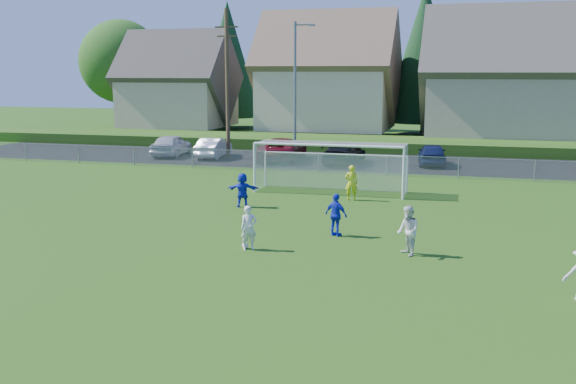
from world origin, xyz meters
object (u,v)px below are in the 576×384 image
(goalkeeper, at_px, (351,183))
(player_blue_b, at_px, (243,190))
(car_c, at_px, (282,149))
(car_e, at_px, (432,154))
(player_white_a, at_px, (249,228))
(soccer_goal, at_px, (331,159))
(car_a, at_px, (171,145))
(car_d, at_px, (344,153))
(player_blue_a, at_px, (336,215))
(soccer_ball, at_px, (245,245))
(car_b, at_px, (214,148))
(player_white_b, at_px, (408,231))

(goalkeeper, bearing_deg, player_blue_b, 20.35)
(car_c, distance_m, car_e, 9.79)
(player_white_a, bearing_deg, soccer_goal, 56.97)
(car_a, xyz_separation_m, car_c, (8.25, -0.34, -0.01))
(player_blue_b, bearing_deg, player_white_a, 101.36)
(car_a, relative_size, car_e, 1.08)
(player_blue_b, distance_m, car_d, 14.95)
(player_blue_a, height_order, goalkeeper, goalkeeper)
(soccer_ball, height_order, car_e, car_e)
(car_a, bearing_deg, car_d, 171.67)
(car_b, bearing_deg, player_blue_a, 118.91)
(player_white_b, relative_size, soccer_goal, 0.22)
(player_white_b, bearing_deg, car_d, 167.03)
(car_a, bearing_deg, player_white_b, 125.99)
(player_white_a, distance_m, soccer_goal, 11.50)
(player_white_a, xyz_separation_m, car_a, (-13.36, 22.44, 0.02))
(car_b, bearing_deg, car_c, 173.95)
(car_b, xyz_separation_m, car_e, (14.78, 0.22, 0.02))
(soccer_ball, distance_m, player_white_a, 0.67)
(player_blue_a, xyz_separation_m, soccer_goal, (-2.03, 8.81, 0.84))
(car_c, bearing_deg, player_blue_b, 95.88)
(player_white_a, distance_m, car_b, 24.50)
(goalkeeper, xyz_separation_m, car_a, (-15.13, 12.82, -0.05))
(car_e, height_order, soccer_goal, soccer_goal)
(car_b, xyz_separation_m, car_d, (9.28, -0.70, 0.03))
(soccer_ball, xyz_separation_m, car_a, (-13.20, 22.36, 0.66))
(car_b, bearing_deg, car_d, 172.00)
(player_white_b, height_order, soccer_goal, soccer_goal)
(player_white_b, distance_m, car_b, 26.51)
(car_a, bearing_deg, player_blue_a, 124.10)
(goalkeeper, height_order, car_d, goalkeeper)
(player_blue_a, relative_size, goalkeeper, 0.95)
(player_blue_a, height_order, car_d, player_blue_a)
(player_white_a, relative_size, player_white_b, 0.92)
(player_white_a, height_order, car_c, car_c)
(player_white_b, distance_m, car_c, 23.77)
(car_b, bearing_deg, player_white_b, 121.68)
(car_e, bearing_deg, player_blue_b, 59.62)
(car_a, distance_m, car_e, 18.03)
(player_white_b, relative_size, car_c, 0.30)
(player_blue_a, distance_m, goalkeeper, 7.00)
(car_d, bearing_deg, soccer_goal, 100.16)
(player_blue_a, distance_m, car_a, 25.34)
(player_white_b, relative_size, car_a, 0.36)
(car_a, relative_size, car_c, 0.82)
(car_a, bearing_deg, goalkeeper, 135.19)
(player_white_b, height_order, player_blue_a, player_white_b)
(car_a, relative_size, car_d, 0.92)
(car_b, distance_m, car_d, 9.31)
(goalkeeper, xyz_separation_m, car_c, (-6.88, 12.49, -0.06))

